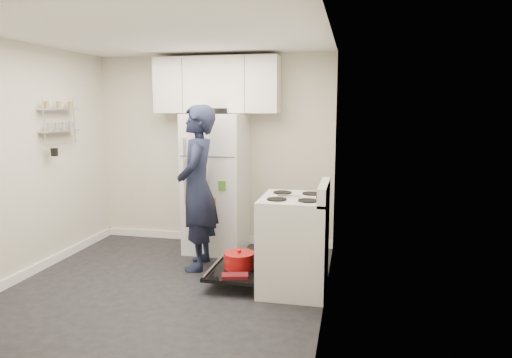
% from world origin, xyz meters
% --- Properties ---
extents(room, '(3.21, 3.21, 2.51)m').
position_xyz_m(room, '(-0.03, 0.03, 1.21)').
color(room, black).
rests_on(room, ground).
extents(electric_range, '(0.66, 0.76, 1.10)m').
position_xyz_m(electric_range, '(1.26, 0.15, 0.47)').
color(electric_range, silver).
rests_on(electric_range, ground).
extents(open_oven_door, '(0.55, 0.70, 0.24)m').
position_xyz_m(open_oven_door, '(0.69, 0.17, 0.20)').
color(open_oven_door, black).
rests_on(open_oven_door, ground).
extents(refrigerator, '(0.72, 0.74, 1.81)m').
position_xyz_m(refrigerator, '(0.13, 1.25, 0.88)').
color(refrigerator, white).
rests_on(refrigerator, ground).
extents(upper_cabinets, '(1.60, 0.33, 0.70)m').
position_xyz_m(upper_cabinets, '(0.10, 1.43, 2.10)').
color(upper_cabinets, silver).
rests_on(upper_cabinets, room).
extents(wall_shelf_rack, '(0.14, 0.60, 0.61)m').
position_xyz_m(wall_shelf_rack, '(-1.52, 0.49, 1.68)').
color(wall_shelf_rack, '#B2B2B7').
rests_on(wall_shelf_rack, room).
extents(person, '(0.54, 0.74, 1.85)m').
position_xyz_m(person, '(0.12, 0.57, 0.93)').
color(person, '#161A31').
rests_on(person, ground).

